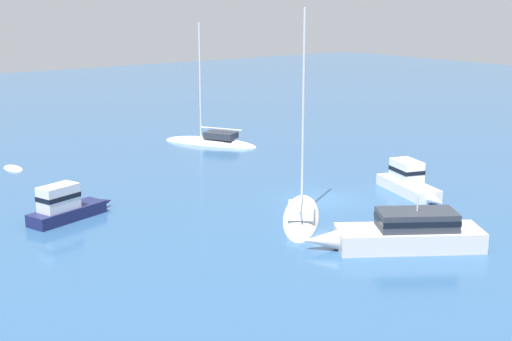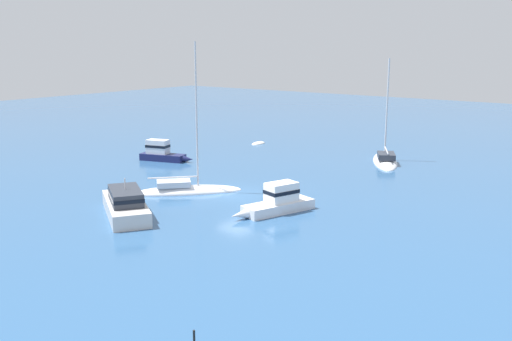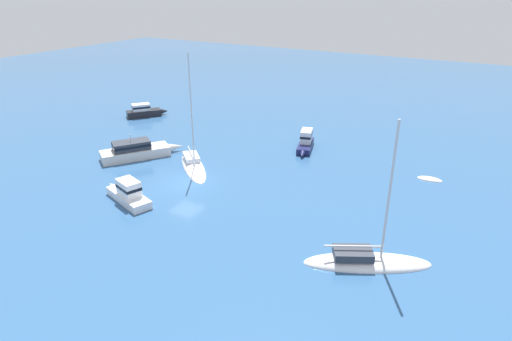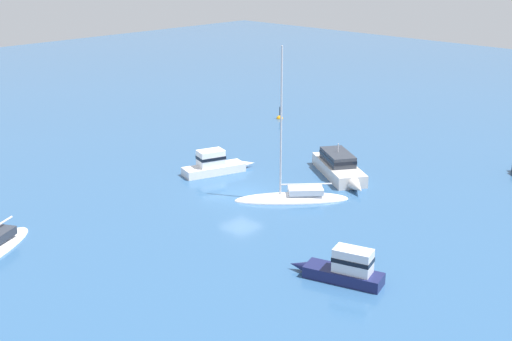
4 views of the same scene
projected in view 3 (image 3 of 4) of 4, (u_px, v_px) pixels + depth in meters
ground_plane at (185, 184)px, 37.94m from camera, size 160.00×160.00×0.00m
motor_cruiser at (306, 142)px, 45.62m from camera, size 5.23×2.52×1.93m
motor_cruiser_1 at (128, 193)px, 34.71m from camera, size 2.96×6.03×1.90m
sloop at (366, 262)px, 27.15m from camera, size 5.63×7.94×9.82m
cabin_cruiser at (137, 150)px, 43.40m from camera, size 7.70×5.81×2.45m
sloop_1 at (193, 166)px, 41.35m from camera, size 6.76×7.14×11.19m
powerboat at (144, 111)px, 56.75m from camera, size 4.91×4.13×1.68m
skiff at (430, 180)px, 38.77m from camera, size 1.15×2.18×0.44m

